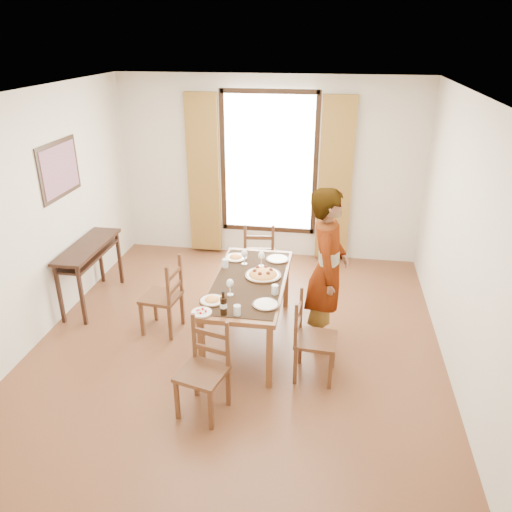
# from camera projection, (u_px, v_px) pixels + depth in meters

# --- Properties ---
(ground) EXTENTS (5.00, 5.00, 0.00)m
(ground) POSITION_uv_depth(u_px,v_px,m) (239.00, 340.00, 5.71)
(ground) COLOR #4E2718
(ground) RESTS_ON ground
(room_shell) EXTENTS (4.60, 5.10, 2.74)m
(room_shell) POSITION_uv_depth(u_px,v_px,m) (239.00, 209.00, 5.19)
(room_shell) COLOR beige
(room_shell) RESTS_ON ground
(console_table) EXTENTS (0.38, 1.20, 0.80)m
(console_table) POSITION_uv_depth(u_px,v_px,m) (88.00, 253.00, 6.26)
(console_table) COLOR black
(console_table) RESTS_ON ground
(dining_table) EXTENTS (0.79, 1.72, 0.76)m
(dining_table) POSITION_uv_depth(u_px,v_px,m) (249.00, 286.00, 5.46)
(dining_table) COLOR brown
(dining_table) RESTS_ON ground
(chair_west) EXTENTS (0.45, 0.45, 0.93)m
(chair_west) POSITION_uv_depth(u_px,v_px,m) (164.00, 298.00, 5.73)
(chair_west) COLOR #4F2F1A
(chair_west) RESTS_ON ground
(chair_north) EXTENTS (0.47, 0.47, 0.95)m
(chair_north) POSITION_uv_depth(u_px,v_px,m) (259.00, 256.00, 6.75)
(chair_north) COLOR #4F2F1A
(chair_north) RESTS_ON ground
(chair_south) EXTENTS (0.49, 0.49, 0.91)m
(chair_south) POSITION_uv_depth(u_px,v_px,m) (204.00, 372.00, 4.50)
(chair_south) COLOR #4F2F1A
(chair_south) RESTS_ON ground
(chair_east) EXTENTS (0.43, 0.43, 0.91)m
(chair_east) POSITION_uv_depth(u_px,v_px,m) (312.00, 340.00, 4.97)
(chair_east) COLOR #4F2F1A
(chair_east) RESTS_ON ground
(man) EXTENTS (0.72, 0.52, 1.82)m
(man) POSITION_uv_depth(u_px,v_px,m) (327.00, 271.00, 5.29)
(man) COLOR #92959A
(man) RESTS_ON ground
(plate_sw) EXTENTS (0.27, 0.27, 0.05)m
(plate_sw) POSITION_uv_depth(u_px,v_px,m) (212.00, 299.00, 4.99)
(plate_sw) COLOR silver
(plate_sw) RESTS_ON dining_table
(plate_se) EXTENTS (0.27, 0.27, 0.05)m
(plate_se) POSITION_uv_depth(u_px,v_px,m) (266.00, 303.00, 4.92)
(plate_se) COLOR silver
(plate_se) RESTS_ON dining_table
(plate_nw) EXTENTS (0.27, 0.27, 0.05)m
(plate_nw) POSITION_uv_depth(u_px,v_px,m) (236.00, 256.00, 5.93)
(plate_nw) COLOR silver
(plate_nw) RESTS_ON dining_table
(plate_ne) EXTENTS (0.27, 0.27, 0.05)m
(plate_ne) POSITION_uv_depth(u_px,v_px,m) (278.00, 258.00, 5.90)
(plate_ne) COLOR silver
(plate_ne) RESTS_ON dining_table
(pasta_platter) EXTENTS (0.40, 0.40, 0.10)m
(pasta_platter) POSITION_uv_depth(u_px,v_px,m) (263.00, 272.00, 5.49)
(pasta_platter) COLOR #D5591B
(pasta_platter) RESTS_ON dining_table
(caprese_plate) EXTENTS (0.20, 0.20, 0.04)m
(caprese_plate) POSITION_uv_depth(u_px,v_px,m) (202.00, 311.00, 4.79)
(caprese_plate) COLOR silver
(caprese_plate) RESTS_ON dining_table
(wine_glass_a) EXTENTS (0.08, 0.08, 0.18)m
(wine_glass_a) POSITION_uv_depth(u_px,v_px,m) (230.00, 287.00, 5.09)
(wine_glass_a) COLOR white
(wine_glass_a) RESTS_ON dining_table
(wine_glass_b) EXTENTS (0.08, 0.08, 0.18)m
(wine_glass_b) POSITION_uv_depth(u_px,v_px,m) (261.00, 259.00, 5.71)
(wine_glass_b) COLOR white
(wine_glass_b) RESTS_ON dining_table
(wine_glass_c) EXTENTS (0.08, 0.08, 0.18)m
(wine_glass_c) POSITION_uv_depth(u_px,v_px,m) (244.00, 257.00, 5.76)
(wine_glass_c) COLOR white
(wine_glass_c) RESTS_ON dining_table
(tumbler_a) EXTENTS (0.07, 0.07, 0.10)m
(tumbler_a) POSITION_uv_depth(u_px,v_px,m) (275.00, 290.00, 5.12)
(tumbler_a) COLOR silver
(tumbler_a) RESTS_ON dining_table
(tumbler_b) EXTENTS (0.07, 0.07, 0.10)m
(tumbler_b) POSITION_uv_depth(u_px,v_px,m) (225.00, 263.00, 5.70)
(tumbler_b) COLOR silver
(tumbler_b) RESTS_ON dining_table
(tumbler_c) EXTENTS (0.07, 0.07, 0.10)m
(tumbler_c) POSITION_uv_depth(u_px,v_px,m) (237.00, 310.00, 4.75)
(tumbler_c) COLOR silver
(tumbler_c) RESTS_ON dining_table
(wine_bottle) EXTENTS (0.07, 0.07, 0.25)m
(wine_bottle) POSITION_uv_depth(u_px,v_px,m) (223.00, 303.00, 4.72)
(wine_bottle) COLOR black
(wine_bottle) RESTS_ON dining_table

